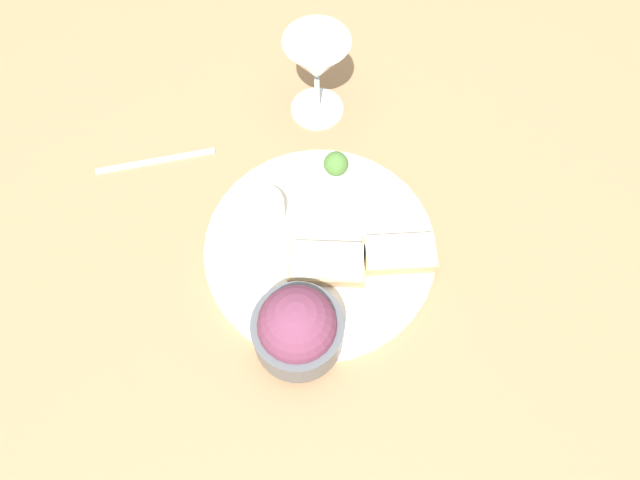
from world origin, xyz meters
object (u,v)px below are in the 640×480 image
object	(u,v)px
cheese_toast_far	(400,254)
fork	(156,160)
sauce_ramekin	(259,211)
cheese_toast_near	(327,264)
wine_glass	(317,63)
salad_bowl	(297,328)

from	to	relation	value
cheese_toast_far	fork	bearing A→B (deg)	4.12
sauce_ramekin	fork	distance (m)	0.19
cheese_toast_far	cheese_toast_near	bearing A→B (deg)	37.58
wine_glass	salad_bowl	bearing A→B (deg)	115.68
salad_bowl	fork	world-z (taller)	salad_bowl
cheese_toast_near	wine_glass	size ratio (longest dim) A/B	0.79
cheese_toast_far	fork	distance (m)	0.37
sauce_ramekin	cheese_toast_far	world-z (taller)	sauce_ramekin
salad_bowl	sauce_ramekin	size ratio (longest dim) A/B	1.71
sauce_ramekin	cheese_toast_near	size ratio (longest dim) A/B	0.57
wine_glass	fork	xyz separation A→B (m)	(0.16, 0.19, -0.10)
wine_glass	cheese_toast_near	bearing A→B (deg)	122.04
wine_glass	fork	world-z (taller)	wine_glass
cheese_toast_near	wine_glass	xyz separation A→B (m)	(0.14, -0.23, 0.07)
sauce_ramekin	cheese_toast_near	xyz separation A→B (m)	(-0.11, 0.02, -0.01)
cheese_toast_near	cheese_toast_far	distance (m)	0.09
cheese_toast_near	fork	xyz separation A→B (m)	(0.30, -0.03, -0.02)
sauce_ramekin	cheese_toast_near	world-z (taller)	sauce_ramekin
salad_bowl	cheese_toast_far	xyz separation A→B (m)	(-0.06, -0.16, -0.03)
salad_bowl	fork	xyz separation A→B (m)	(0.31, -0.13, -0.05)
salad_bowl	sauce_ramekin	distance (m)	0.18
salad_bowl	wine_glass	xyz separation A→B (m)	(0.16, -0.33, 0.04)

